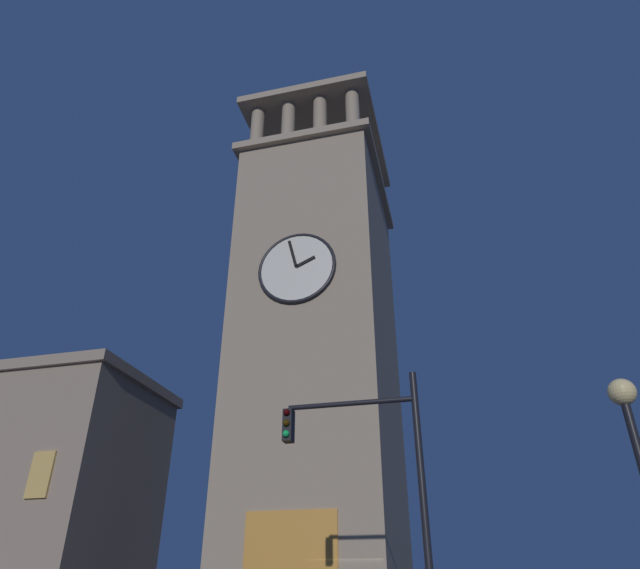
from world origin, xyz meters
name	(u,v)px	position (x,y,z in m)	size (l,w,h in m)	color
clocktower	(321,359)	(1.81, -2.91, 11.02)	(6.87, 8.78, 26.58)	gray
traffic_signal_mid	(376,469)	(-2.17, 8.04, 3.84)	(3.15, 0.41, 5.97)	black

